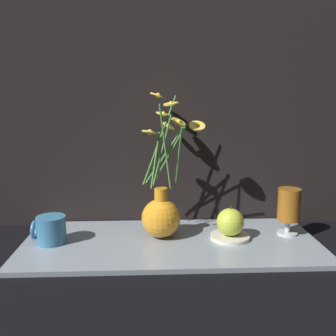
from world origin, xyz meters
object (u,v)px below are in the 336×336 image
at_px(yellow_mug, 51,229).
at_px(tea_glass, 289,206).
at_px(vase_with_flowers, 161,210).
at_px(orange_fruit, 230,222).

height_order(yellow_mug, tea_glass, tea_glass).
bearing_deg(vase_with_flowers, yellow_mug, -174.51).
distance_m(vase_with_flowers, tea_glass, 0.35).
distance_m(yellow_mug, tea_glass, 0.64).
bearing_deg(orange_fruit, yellow_mug, -179.70).
bearing_deg(yellow_mug, orange_fruit, 0.30).
xyz_separation_m(yellow_mug, tea_glass, (0.64, 0.03, 0.04)).
distance_m(vase_with_flowers, yellow_mug, 0.29).
height_order(vase_with_flowers, orange_fruit, vase_with_flowers).
xyz_separation_m(vase_with_flowers, orange_fruit, (0.18, -0.03, -0.03)).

